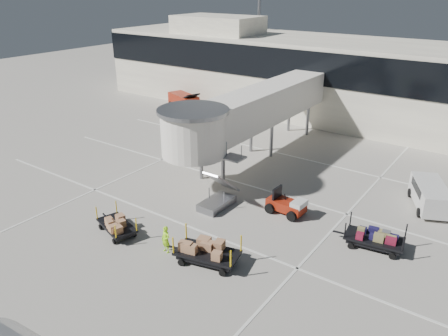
{
  "coord_description": "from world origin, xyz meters",
  "views": [
    {
      "loc": [
        13.73,
        -15.49,
        13.76
      ],
      "look_at": [
        -2.07,
        6.8,
        2.0
      ],
      "focal_mm": 35.0,
      "sensor_mm": 36.0,
      "label": 1
    }
  ],
  "objects_px": {
    "baggage_tug": "(287,205)",
    "box_cart_far": "(117,224)",
    "minivan": "(430,193)",
    "belt_loader": "(184,102)",
    "box_cart_near": "(206,253)",
    "ground_worker": "(166,239)",
    "suitcase_cart": "(377,239)"
  },
  "relations": [
    {
      "from": "ground_worker",
      "to": "minivan",
      "type": "height_order",
      "value": "minivan"
    },
    {
      "from": "suitcase_cart",
      "to": "baggage_tug",
      "type": "bearing_deg",
      "value": 165.36
    },
    {
      "from": "baggage_tug",
      "to": "suitcase_cart",
      "type": "relative_size",
      "value": 0.64
    },
    {
      "from": "minivan",
      "to": "belt_loader",
      "type": "relative_size",
      "value": 0.94
    },
    {
      "from": "ground_worker",
      "to": "belt_loader",
      "type": "distance_m",
      "value": 29.24
    },
    {
      "from": "box_cart_far",
      "to": "ground_worker",
      "type": "xyz_separation_m",
      "value": [
        3.74,
        0.19,
        0.23
      ]
    },
    {
      "from": "box_cart_far",
      "to": "minivan",
      "type": "relative_size",
      "value": 0.76
    },
    {
      "from": "box_cart_near",
      "to": "minivan",
      "type": "relative_size",
      "value": 0.91
    },
    {
      "from": "belt_loader",
      "to": "box_cart_far",
      "type": "bearing_deg",
      "value": -37.7
    },
    {
      "from": "minivan",
      "to": "belt_loader",
      "type": "xyz_separation_m",
      "value": [
        -28.65,
        9.07,
        -0.13
      ]
    },
    {
      "from": "box_cart_near",
      "to": "ground_worker",
      "type": "xyz_separation_m",
      "value": [
        -2.41,
        -0.49,
        0.17
      ]
    },
    {
      "from": "baggage_tug",
      "to": "belt_loader",
      "type": "bearing_deg",
      "value": 147.92
    },
    {
      "from": "box_cart_far",
      "to": "belt_loader",
      "type": "distance_m",
      "value": 27.25
    },
    {
      "from": "baggage_tug",
      "to": "box_cart_far",
      "type": "relative_size",
      "value": 0.72
    },
    {
      "from": "box_cart_far",
      "to": "ground_worker",
      "type": "bearing_deg",
      "value": 20.57
    },
    {
      "from": "ground_worker",
      "to": "minivan",
      "type": "bearing_deg",
      "value": 58.86
    },
    {
      "from": "baggage_tug",
      "to": "box_cart_far",
      "type": "distance_m",
      "value": 10.62
    },
    {
      "from": "box_cart_far",
      "to": "belt_loader",
      "type": "relative_size",
      "value": 0.72
    },
    {
      "from": "minivan",
      "to": "suitcase_cart",
      "type": "bearing_deg",
      "value": -125.02
    },
    {
      "from": "ground_worker",
      "to": "minivan",
      "type": "distance_m",
      "value": 17.43
    },
    {
      "from": "baggage_tug",
      "to": "belt_loader",
      "type": "distance_m",
      "value": 26.34
    },
    {
      "from": "box_cart_far",
      "to": "suitcase_cart",
      "type": "bearing_deg",
      "value": 46.67
    },
    {
      "from": "box_cart_far",
      "to": "belt_loader",
      "type": "height_order",
      "value": "belt_loader"
    },
    {
      "from": "minivan",
      "to": "belt_loader",
      "type": "bearing_deg",
      "value": 137.69
    },
    {
      "from": "suitcase_cart",
      "to": "minivan",
      "type": "distance_m",
      "value": 6.96
    },
    {
      "from": "box_cart_far",
      "to": "baggage_tug",
      "type": "bearing_deg",
      "value": 65.64
    },
    {
      "from": "baggage_tug",
      "to": "ground_worker",
      "type": "distance_m",
      "value": 8.41
    },
    {
      "from": "box_cart_far",
      "to": "belt_loader",
      "type": "bearing_deg",
      "value": 139.46
    },
    {
      "from": "box_cart_far",
      "to": "ground_worker",
      "type": "relative_size",
      "value": 2.24
    },
    {
      "from": "baggage_tug",
      "to": "suitcase_cart",
      "type": "bearing_deg",
      "value": -2.98
    },
    {
      "from": "box_cart_near",
      "to": "ground_worker",
      "type": "bearing_deg",
      "value": 178.18
    },
    {
      "from": "box_cart_near",
      "to": "ground_worker",
      "type": "distance_m",
      "value": 2.46
    }
  ]
}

